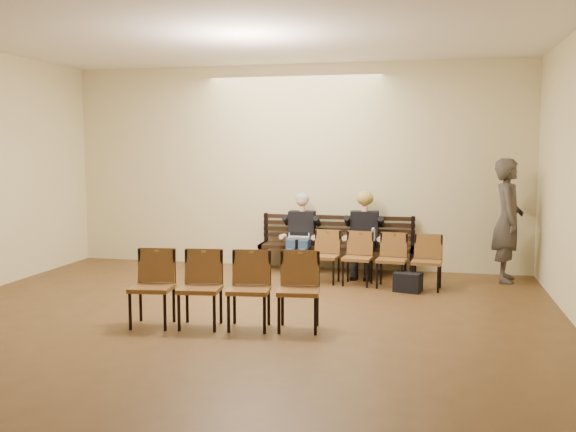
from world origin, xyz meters
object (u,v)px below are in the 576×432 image
Objects in this scene: seated_woman at (364,235)px; chair_row_back at (224,290)px; bag at (408,282)px; passerby at (508,211)px; laptop at (297,239)px; bench at (336,259)px; chair_row_front at (374,259)px; water_bottle at (373,243)px; seated_man at (301,234)px.

chair_row_back is (-1.24, -3.52, -0.20)m from seated_woman.
passerby reaches higher than bag.
passerby reaches higher than laptop.
passerby reaches higher than bench.
bag is at bearing 43.04° from chair_row_back.
chair_row_back is at bearing -113.38° from chair_row_front.
laptop is 0.16× the size of passerby.
water_bottle is at bearing -0.11° from laptop.
bench is 2.01× the size of seated_woman.
chair_row_back is (-1.49, -2.66, 0.04)m from chair_row_front.
passerby is (2.06, 0.13, 0.54)m from water_bottle.
bench is 1.78m from bag.
bag is (0.59, -0.95, -0.42)m from water_bottle.
seated_man reaches higher than water_bottle.
laptop is at bearing 177.92° from water_bottle.
bag is at bearing -56.54° from seated_woman.
laptop is 0.92× the size of bag.
bench is 1.19× the size of chair_row_back.
laptop is at bearing 157.79° from chair_row_front.
seated_man is 3.68× the size of laptop.
bench reaches higher than bag.
laptop is (-0.60, -0.28, 0.35)m from bench.
laptop is 1.52m from chair_row_front.
passerby is at bearing -4.12° from bench.
seated_man is 0.17m from laptop.
water_bottle is 0.10× the size of passerby.
seated_woman reaches higher than chair_row_front.
seated_man is at bearing -168.18° from bench.
chair_row_back is at bearing -130.17° from bag.
passerby reaches higher than chair_row_front.
water_bottle reaches higher than bag.
chair_row_front is (0.73, -0.99, 0.18)m from bench.
water_bottle is at bearing 121.97° from bag.
water_bottle is at bearing 60.18° from chair_row_back.
seated_woman is 2.28m from passerby.
bag is at bearing 129.89° from passerby.
seated_woman is 5.91× the size of water_bottle.
water_bottle is 2.14m from passerby.
chair_row_front is at bearing -74.05° from seated_woman.
seated_woman is at bearing 111.87° from chair_row_front.
passerby is 4.94m from chair_row_back.
passerby is at bearing 36.20° from bag.
passerby is 1.01× the size of chair_row_back.
bench is 1.24m from chair_row_front.
seated_woman is 1.47m from bag.
seated_man is 1.58m from chair_row_front.
seated_woman is 0.59× the size of chair_row_back.
bench is 1.32× the size of chair_row_front.
water_bottle is (1.25, -0.05, -0.02)m from laptop.
bench is at bearing 26.77° from laptop.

